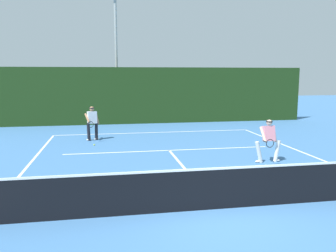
% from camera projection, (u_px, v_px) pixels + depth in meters
% --- Properties ---
extents(ground_plane, '(80.00, 80.00, 0.00)m').
position_uv_depth(ground_plane, '(219.00, 209.00, 8.07)').
color(ground_plane, teal).
extents(court_line_baseline_far, '(10.46, 0.10, 0.01)m').
position_uv_depth(court_line_baseline_far, '(154.00, 132.00, 18.70)').
color(court_line_baseline_far, white).
rests_on(court_line_baseline_far, ground_plane).
extents(court_line_service, '(8.53, 0.10, 0.01)m').
position_uv_depth(court_line_service, '(169.00, 150.00, 14.29)').
color(court_line_service, white).
rests_on(court_line_service, ground_plane).
extents(court_line_centre, '(0.10, 6.40, 0.01)m').
position_uv_depth(court_line_centre, '(187.00, 171.00, 11.18)').
color(court_line_centre, white).
rests_on(court_line_centre, ground_plane).
extents(tennis_net, '(11.46, 0.09, 1.07)m').
position_uv_depth(tennis_net, '(219.00, 188.00, 7.99)').
color(tennis_net, '#1E4723').
rests_on(tennis_net, ground_plane).
extents(player_near, '(1.01, 0.84, 1.54)m').
position_uv_depth(player_near, '(269.00, 139.00, 12.24)').
color(player_near, silver).
rests_on(player_near, ground_plane).
extents(player_far, '(0.71, 0.92, 1.63)m').
position_uv_depth(player_far, '(92.00, 122.00, 16.34)').
color(player_far, black).
rests_on(player_far, ground_plane).
extents(tennis_ball, '(0.07, 0.07, 0.07)m').
position_uv_depth(tennis_ball, '(94.00, 145.00, 15.27)').
color(tennis_ball, '#D1E033').
rests_on(tennis_ball, ground_plane).
extents(back_fence_windscreen, '(21.00, 0.12, 3.56)m').
position_uv_depth(back_fence_windscreen, '(146.00, 96.00, 21.90)').
color(back_fence_windscreen, '#1B3613').
rests_on(back_fence_windscreen, ground_plane).
extents(light_pole, '(0.55, 0.44, 8.40)m').
position_uv_depth(light_pole, '(116.00, 45.00, 22.91)').
color(light_pole, '#9EA39E').
rests_on(light_pole, ground_plane).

